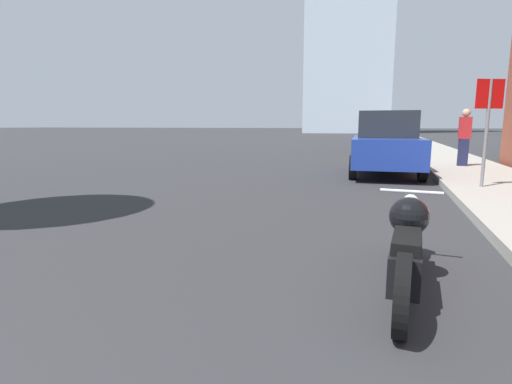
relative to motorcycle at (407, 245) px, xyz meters
name	(u,v)px	position (x,y,z in m)	size (l,w,h in m)	color
sidewalk	(414,141)	(2.32, 35.12, -0.32)	(2.47, 240.00, 0.15)	#9E998E
motorcycle	(407,245)	(0.00, 0.00, 0.00)	(0.62, 2.34, 0.79)	black
parked_car_blue	(386,144)	(-0.21, 8.68, 0.52)	(2.12, 4.43, 1.84)	#1E3899
parked_car_red	(385,136)	(-0.26, 21.45, 0.45)	(1.98, 4.29, 1.66)	red
parked_car_black	(385,133)	(-0.27, 31.70, 0.42)	(2.01, 4.04, 1.62)	black
parked_car_yellow	(386,131)	(-0.13, 44.65, 0.41)	(1.93, 4.07, 1.59)	gold
parked_car_silver	(385,130)	(-0.28, 56.82, 0.43)	(2.29, 4.31, 1.63)	#BCBCC1
stop_sign	(488,114)	(1.79, 5.85, 1.29)	(0.57, 0.26, 2.24)	slate
pedestrian	(464,136)	(2.20, 10.66, 0.71)	(0.36, 0.25, 1.82)	#1E2347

